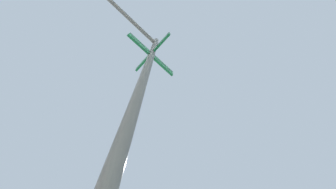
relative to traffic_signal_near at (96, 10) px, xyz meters
name	(u,v)px	position (x,y,z in m)	size (l,w,h in m)	color
traffic_signal_near	(96,10)	(0.00, 0.00, 0.00)	(1.63, 3.05, 6.18)	#474C47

